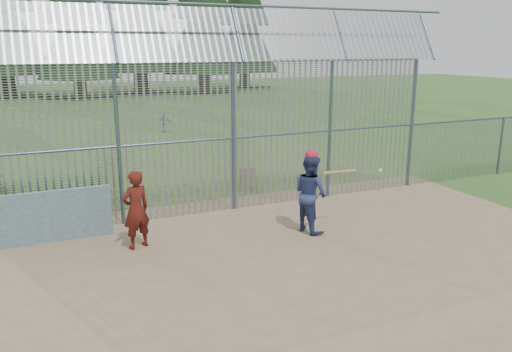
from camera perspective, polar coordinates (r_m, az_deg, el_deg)
name	(u,v)px	position (r m, az deg, el deg)	size (l,w,h in m)	color
ground	(293,256)	(10.85, 4.30, -9.09)	(120.00, 120.00, 0.00)	#2D511E
dirt_infield	(305,264)	(10.45, 5.60, -10.03)	(14.00, 10.00, 0.02)	#756047
dugout_wall	(55,216)	(12.24, -22.01, -4.28)	(2.50, 0.12, 1.20)	#38566B
batter	(310,193)	(11.97, 6.23, -1.97)	(0.91, 0.71, 1.88)	navy
onlooker	(136,210)	(11.22, -13.57, -3.76)	(0.64, 0.42, 1.76)	maroon
bg_kid_seated	(165,123)	(26.85, -10.38, 6.02)	(0.61, 0.25, 1.03)	slate
batting_gear	(317,158)	(11.80, 6.94, 2.03)	(1.94, 0.53, 0.65)	red
trash_can	(248,178)	(15.61, -0.97, -0.21)	(0.56, 0.56, 0.82)	gray
backstop_fence	(295,121)	(13.97, 4.47, 6.30)	(20.09, 0.81, 5.30)	#47566B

